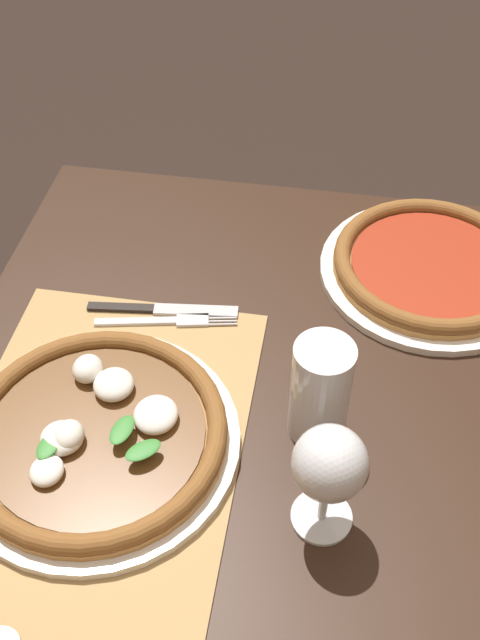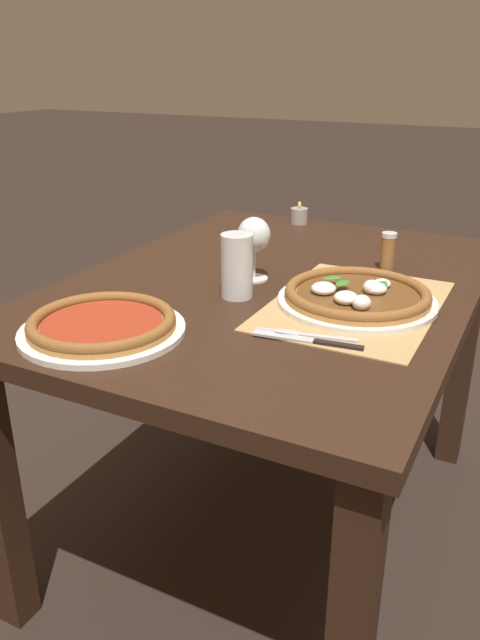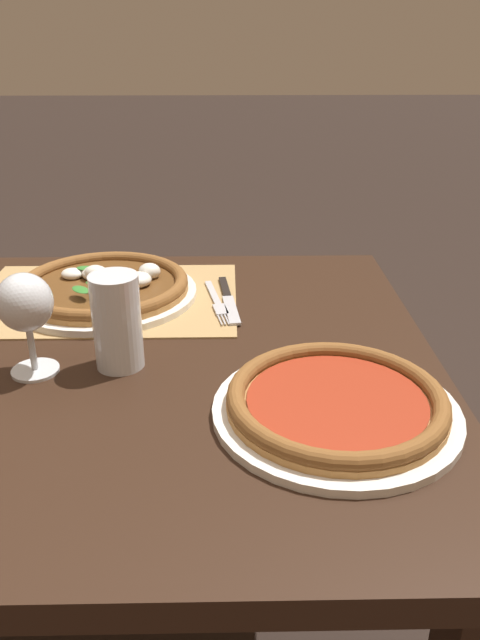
# 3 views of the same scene
# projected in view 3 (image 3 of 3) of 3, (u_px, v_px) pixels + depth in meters

# --- Properties ---
(dining_table) EXTENTS (1.26, 0.93, 0.74)m
(dining_table) POSITION_uv_depth(u_px,v_px,m) (42.00, 413.00, 1.01)
(dining_table) COLOR black
(dining_table) RESTS_ON ground
(paper_placemat) EXTENTS (0.49, 0.34, 0.00)m
(paper_placemat) POSITION_uv_depth(u_px,v_px,m) (106.00, 298.00, 1.17)
(paper_placemat) COLOR #A88451
(paper_placemat) RESTS_ON dining_table
(pizza_near) EXTENTS (0.35, 0.35, 0.05)m
(pizza_near) POSITION_uv_depth(u_px,v_px,m) (104.00, 287.00, 1.17)
(pizza_near) COLOR silver
(pizza_near) RESTS_ON paper_placemat
(pizza_far) EXTENTS (0.33, 0.33, 0.04)m
(pizza_far) POSITION_uv_depth(u_px,v_px,m) (336.00, 403.00, 0.81)
(pizza_far) COLOR silver
(pizza_far) RESTS_ON dining_table
(wine_glass) EXTENTS (0.08, 0.08, 0.16)m
(wine_glass) POSITION_uv_depth(u_px,v_px,m) (25.00, 307.00, 0.88)
(wine_glass) COLOR silver
(wine_glass) RESTS_ON dining_table
(pint_glass) EXTENTS (0.07, 0.07, 0.15)m
(pint_glass) POSITION_uv_depth(u_px,v_px,m) (117.00, 323.00, 0.91)
(pint_glass) COLOR silver
(pint_glass) RESTS_ON dining_table
(fork) EXTENTS (0.05, 0.20, 0.00)m
(fork) POSITION_uv_depth(u_px,v_px,m) (217.00, 302.00, 1.15)
(fork) COLOR #B7B7BC
(fork) RESTS_ON paper_placemat
(knife) EXTENTS (0.04, 0.22, 0.01)m
(knife) POSITION_uv_depth(u_px,v_px,m) (228.00, 300.00, 1.16)
(knife) COLOR black
(knife) RESTS_ON paper_placemat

